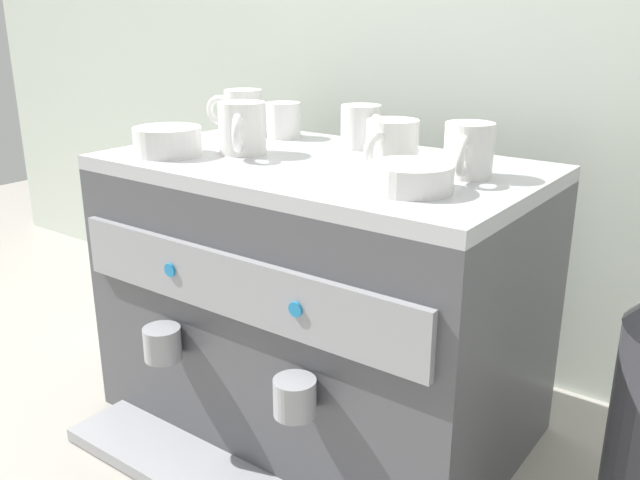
% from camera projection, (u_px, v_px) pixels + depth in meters
% --- Properties ---
extents(ground_plane, '(4.00, 4.00, 0.00)m').
position_uv_depth(ground_plane, '(320.00, 414.00, 1.17)').
color(ground_plane, '#9E998E').
extents(tiled_backsplash_wall, '(2.80, 0.03, 1.17)m').
position_uv_depth(tiled_backsplash_wall, '(431.00, 54.00, 1.25)').
color(tiled_backsplash_wall, silver).
rests_on(tiled_backsplash_wall, ground_plane).
extents(espresso_machine, '(0.66, 0.50, 0.44)m').
position_uv_depth(espresso_machine, '(318.00, 297.00, 1.10)').
color(espresso_machine, '#4C4C51').
rests_on(espresso_machine, ground_plane).
extents(ceramic_cup_0, '(0.07, 0.11, 0.07)m').
position_uv_depth(ceramic_cup_0, '(391.00, 145.00, 0.96)').
color(ceramic_cup_0, white).
rests_on(ceramic_cup_0, espresso_machine).
extents(ceramic_cup_1, '(0.07, 0.10, 0.07)m').
position_uv_depth(ceramic_cup_1, '(468.00, 150.00, 0.91)').
color(ceramic_cup_1, white).
rests_on(ceramic_cup_1, espresso_machine).
extents(ceramic_cup_2, '(0.11, 0.07, 0.08)m').
position_uv_depth(ceramic_cup_2, '(241.00, 112.00, 1.25)').
color(ceramic_cup_2, white).
rests_on(ceramic_cup_2, espresso_machine).
extents(ceramic_cup_3, '(0.09, 0.07, 0.06)m').
position_uv_depth(ceramic_cup_3, '(283.00, 120.00, 1.22)').
color(ceramic_cup_3, white).
rests_on(ceramic_cup_3, espresso_machine).
extents(ceramic_cup_4, '(0.09, 0.11, 0.08)m').
position_uv_depth(ceramic_cup_4, '(242.00, 128.00, 1.07)').
color(ceramic_cup_4, white).
rests_on(ceramic_cup_4, espresso_machine).
extents(ceramic_cup_5, '(0.10, 0.07, 0.07)m').
position_uv_depth(ceramic_cup_5, '(362.00, 127.00, 1.11)').
color(ceramic_cup_5, white).
rests_on(ceramic_cup_5, espresso_machine).
extents(ceramic_bowl_0, '(0.11, 0.11, 0.04)m').
position_uv_depth(ceramic_bowl_0, '(168.00, 142.00, 1.07)').
color(ceramic_bowl_0, white).
rests_on(ceramic_bowl_0, espresso_machine).
extents(ceramic_bowl_1, '(0.11, 0.11, 0.03)m').
position_uv_depth(ceramic_bowl_1, '(411.00, 178.00, 0.85)').
color(ceramic_bowl_1, white).
rests_on(ceramic_bowl_1, espresso_machine).
extents(milk_pitcher, '(0.10, 0.10, 0.12)m').
position_uv_depth(milk_pitcher, '(132.00, 318.00, 1.40)').
color(milk_pitcher, '#B7B7BC').
rests_on(milk_pitcher, ground_plane).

